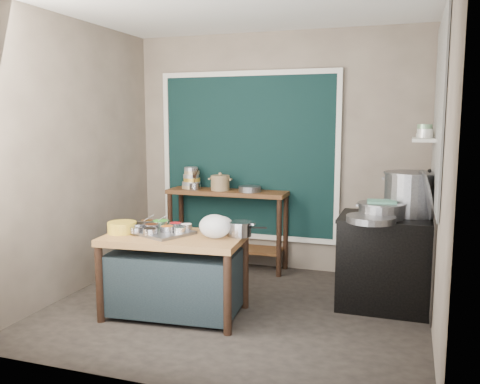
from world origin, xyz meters
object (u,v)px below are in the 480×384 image
(back_counter, at_px, (227,229))
(saucepan, at_px, (239,229))
(utensil_cup, at_px, (195,186))
(condiment_tray, at_px, (159,231))
(steamer, at_px, (381,210))
(yellow_basin, at_px, (122,227))
(prep_table, at_px, (175,275))
(ceramic_crock, at_px, (220,184))
(stock_pot, at_px, (411,194))
(stove_block, at_px, (387,263))

(back_counter, distance_m, saucepan, 1.59)
(saucepan, bearing_deg, utensil_cup, 113.11)
(back_counter, relative_size, condiment_tray, 2.48)
(steamer, bearing_deg, condiment_tray, -159.82)
(back_counter, bearing_deg, steamer, -24.23)
(back_counter, bearing_deg, yellow_basin, -104.81)
(prep_table, bearing_deg, ceramic_crock, 90.21)
(saucepan, distance_m, stock_pot, 1.70)
(utensil_cup, bearing_deg, stock_pot, -12.08)
(stove_block, height_order, condiment_tray, stove_block)
(condiment_tray, bearing_deg, ceramic_crock, 88.63)
(back_counter, height_order, condiment_tray, back_counter)
(yellow_basin, xyz_separation_m, saucepan, (1.07, 0.23, 0.01))
(saucepan, xyz_separation_m, stock_pot, (1.45, 0.83, 0.27))
(yellow_basin, relative_size, utensil_cup, 2.03)
(saucepan, height_order, ceramic_crock, ceramic_crock)
(back_counter, height_order, saucepan, back_counter)
(saucepan, bearing_deg, stove_block, 14.37)
(prep_table, xyz_separation_m, stove_block, (1.84, 0.85, 0.05))
(prep_table, distance_m, back_counter, 1.58)
(back_counter, xyz_separation_m, saucepan, (0.63, -1.42, 0.34))
(prep_table, xyz_separation_m, back_counter, (-0.06, 1.58, 0.10))
(stove_block, xyz_separation_m, condiment_tray, (-2.01, -0.81, 0.34))
(ceramic_crock, bearing_deg, steamer, -22.43)
(prep_table, relative_size, utensil_cup, 9.54)
(condiment_tray, xyz_separation_m, steamer, (1.94, 0.71, 0.19))
(ceramic_crock, xyz_separation_m, stock_pot, (2.16, -0.55, 0.06))
(stove_block, bearing_deg, stock_pot, 38.85)
(stock_pot, relative_size, steamer, 1.19)
(prep_table, bearing_deg, yellow_basin, -177.69)
(yellow_basin, bearing_deg, ceramic_crock, 77.37)
(yellow_basin, height_order, ceramic_crock, ceramic_crock)
(yellow_basin, height_order, utensil_cup, utensil_cup)
(prep_table, distance_m, ceramic_crock, 1.68)
(saucepan, relative_size, steamer, 0.53)
(saucepan, height_order, stock_pot, stock_pot)
(prep_table, xyz_separation_m, yellow_basin, (-0.50, -0.06, 0.43))
(utensil_cup, height_order, ceramic_crock, ceramic_crock)
(prep_table, height_order, steamer, steamer)
(yellow_basin, xyz_separation_m, steamer, (2.26, 0.82, 0.15))
(back_counter, distance_m, steamer, 2.06)
(saucepan, relative_size, ceramic_crock, 1.00)
(stove_block, bearing_deg, utensil_cup, 163.57)
(saucepan, relative_size, stock_pot, 0.45)
(condiment_tray, bearing_deg, steamer, 20.18)
(back_counter, bearing_deg, prep_table, -87.66)
(stove_block, distance_m, condiment_tray, 2.19)
(yellow_basin, xyz_separation_m, ceramic_crock, (0.36, 1.61, 0.23))
(prep_table, height_order, back_counter, back_counter)
(condiment_tray, height_order, stock_pot, stock_pot)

